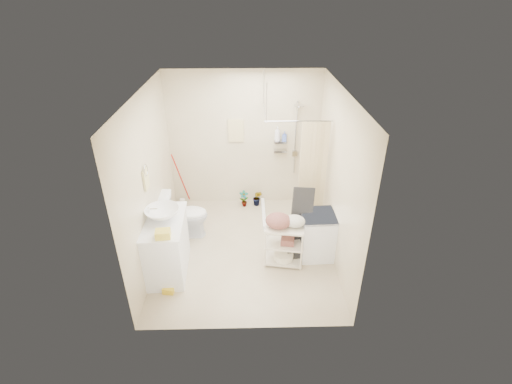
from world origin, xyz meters
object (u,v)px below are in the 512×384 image
vanity (167,246)px  laundry_rack (284,241)px  toilet (184,215)px  washing_machine (317,235)px

vanity → laundry_rack: vanity is taller
toilet → washing_machine: size_ratio=1.07×
vanity → washing_machine: vanity is taller
toilet → washing_machine: toilet is taller
vanity → laundry_rack: bearing=2.1°
vanity → toilet: (0.12, 0.93, -0.05)m
washing_machine → laundry_rack: laundry_rack is taller
toilet → laundry_rack: toilet is taller
toilet → laundry_rack: size_ratio=1.00×
vanity → laundry_rack: (1.77, 0.14, -0.05)m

